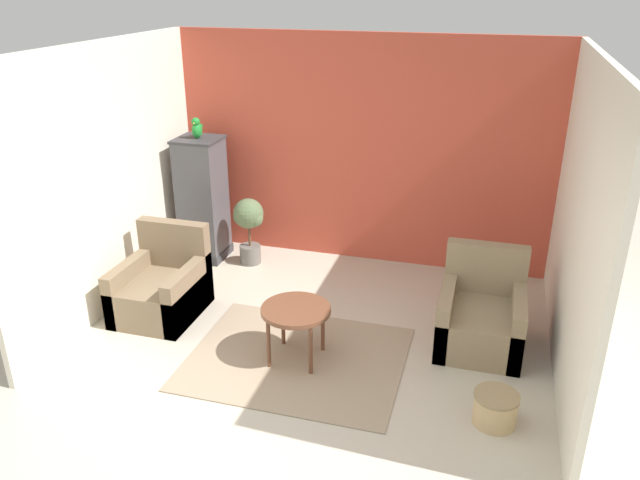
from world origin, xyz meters
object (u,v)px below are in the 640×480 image
birdcage (203,200)px  wicker_basket (495,407)px  armchair_right (481,317)px  coffee_table (296,314)px  armchair_left (162,288)px  potted_plant (249,222)px  parrot (197,128)px

birdcage → wicker_basket: (3.48, -2.21, -0.59)m
armchair_right → wicker_basket: bearing=-81.2°
armchair_right → coffee_table: bearing=-154.9°
armchair_left → potted_plant: armchair_left is taller
birdcage → coffee_table: bearing=-46.0°
armchair_left → wicker_basket: bearing=-14.1°
birdcage → potted_plant: bearing=-2.2°
armchair_right → potted_plant: (-2.72, 1.06, 0.25)m
armchair_right → wicker_basket: (0.17, -1.13, -0.13)m
armchair_left → wicker_basket: 3.40m
coffee_table → birdcage: birdcage is taller
parrot → coffee_table: bearing=-46.0°
armchair_left → armchair_right: 3.13m
parrot → birdcage: bearing=-90.0°
coffee_table → wicker_basket: size_ratio=1.77×
coffee_table → potted_plant: bearing=123.1°
parrot → potted_plant: size_ratio=0.30×
potted_plant → parrot: bearing=177.6°
armchair_right → potted_plant: size_ratio=1.09×
parrot → wicker_basket: (3.48, -2.21, -1.44)m
parrot → armchair_left: bearing=-82.3°
potted_plant → wicker_basket: 3.65m
coffee_table → potted_plant: 2.13m
coffee_table → wicker_basket: coffee_table is taller
coffee_table → parrot: 2.75m
armchair_left → potted_plant: 1.43m
birdcage → wicker_basket: bearing=-32.4°
coffee_table → potted_plant: (-1.16, 1.79, 0.05)m
birdcage → parrot: bearing=90.0°
armchair_left → potted_plant: size_ratio=1.09×
armchair_left → wicker_basket: armchair_left is taller
birdcage → potted_plant: (0.58, -0.02, -0.21)m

